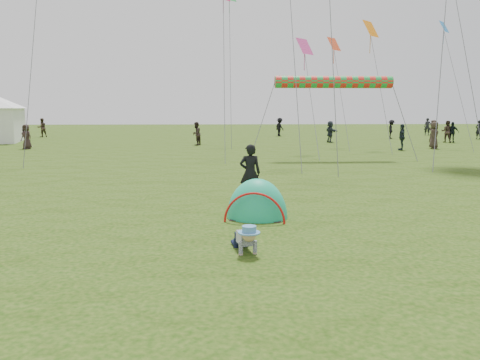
{
  "coord_description": "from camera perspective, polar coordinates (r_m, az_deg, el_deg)",
  "views": [
    {
      "loc": [
        -1.59,
        -8.81,
        2.7
      ],
      "look_at": [
        -1.1,
        2.22,
        1.0
      ],
      "focal_mm": 35.0,
      "sensor_mm": 36.0,
      "label": 1
    }
  ],
  "objects": [
    {
      "name": "crowd_person_4",
      "position": [
        34.04,
        22.58,
        5.06
      ],
      "size": [
        0.94,
        1.04,
        1.79
      ],
      "primitive_type": "imported",
      "rotation": [
        0.0,
        0.0,
        1.02
      ],
      "color": "#332820",
      "rests_on": "ground"
    },
    {
      "name": "crowd_person_7",
      "position": [
        34.54,
        -5.36,
        5.65
      ],
      "size": [
        0.93,
        1.02,
        1.69
      ],
      "primitive_type": "imported",
      "rotation": [
        0.0,
        0.0,
        4.28
      ],
      "color": "#2E2221",
      "rests_on": "ground"
    },
    {
      "name": "crowd_person_8",
      "position": [
        32.04,
        19.12,
        4.96
      ],
      "size": [
        0.74,
        1.07,
        1.69
      ],
      "primitive_type": "imported",
      "rotation": [
        0.0,
        0.0,
        4.35
      ],
      "color": "#1C272C",
      "rests_on": "ground"
    },
    {
      "name": "standing_adult",
      "position": [
        13.6,
        1.24,
        0.88
      ],
      "size": [
        0.62,
        0.41,
        1.67
      ],
      "primitive_type": "imported",
      "rotation": [
        0.0,
        0.0,
        3.12
      ],
      "color": "black",
      "rests_on": "ground"
    },
    {
      "name": "diamond_kite_5",
      "position": [
        29.5,
        7.89,
        15.84
      ],
      "size": [
        1.21,
        1.21,
        0.99
      ],
      "primitive_type": "plane",
      "rotation": [
        1.05,
        0.0,
        0.79
      ],
      "color": "#DC3D92"
    },
    {
      "name": "crowd_person_15",
      "position": [
        44.12,
        17.97,
        5.91
      ],
      "size": [
        1.0,
        1.23,
        1.66
      ],
      "primitive_type": "imported",
      "rotation": [
        0.0,
        0.0,
        1.16
      ],
      "color": "black",
      "rests_on": "ground"
    },
    {
      "name": "crowd_person_1",
      "position": [
        40.7,
        23.9,
        5.43
      ],
      "size": [
        1.05,
        0.99,
        1.72
      ],
      "primitive_type": "imported",
      "rotation": [
        0.0,
        0.0,
        2.61
      ],
      "color": "#3C2D26",
      "rests_on": "ground"
    },
    {
      "name": "diamond_kite_1",
      "position": [
        33.75,
        15.65,
        17.34
      ],
      "size": [
        1.35,
        1.35,
        1.1
      ],
      "primitive_type": "plane",
      "rotation": [
        1.05,
        0.0,
        0.79
      ],
      "color": "orange"
    },
    {
      "name": "crowd_person_6",
      "position": [
        46.1,
        27.08,
        5.49
      ],
      "size": [
        0.66,
        0.49,
        1.66
      ],
      "primitive_type": "imported",
      "rotation": [
        0.0,
        0.0,
        3.31
      ],
      "color": "black",
      "rests_on": "ground"
    },
    {
      "name": "crowd_person_13",
      "position": [
        47.93,
        -23.0,
        5.9
      ],
      "size": [
        1.08,
        1.07,
        1.76
      ],
      "primitive_type": "imported",
      "rotation": [
        0.0,
        0.0,
        3.89
      ],
      "color": "#392A22",
      "rests_on": "ground"
    },
    {
      "name": "crowd_person_2",
      "position": [
        40.7,
        24.47,
        5.32
      ],
      "size": [
        0.98,
        0.91,
        1.62
      ],
      "primitive_type": "imported",
      "rotation": [
        0.0,
        0.0,
        2.45
      ],
      "color": "black",
      "rests_on": "ground"
    },
    {
      "name": "diamond_kite_7",
      "position": [
        35.22,
        11.39,
        15.95
      ],
      "size": [
        1.16,
        1.16,
        0.95
      ],
      "primitive_type": "plane",
      "rotation": [
        1.05,
        0.0,
        0.79
      ],
      "color": "#ED4A22"
    },
    {
      "name": "popup_tent",
      "position": [
        11.71,
        2.08,
        -4.59
      ],
      "size": [
        1.73,
        1.52,
        1.96
      ],
      "primitive_type": "ellipsoid",
      "rotation": [
        0.0,
        0.0,
        -0.2
      ],
      "color": "teal",
      "rests_on": "ground"
    },
    {
      "name": "crowd_person_16",
      "position": [
        40.52,
        22.5,
        5.53
      ],
      "size": [
        0.72,
        0.95,
        1.76
      ],
      "primitive_type": "imported",
      "rotation": [
        0.0,
        0.0,
        4.51
      ],
      "color": "black",
      "rests_on": "ground"
    },
    {
      "name": "crawling_toddler",
      "position": [
        8.88,
        0.72,
        -7.01
      ],
      "size": [
        0.68,
        0.85,
        0.58
      ],
      "primitive_type": null,
      "rotation": [
        0.0,
        0.0,
        0.22
      ],
      "color": "black",
      "rests_on": "ground"
    },
    {
      "name": "crowd_person_3",
      "position": [
        45.86,
        4.86,
        6.46
      ],
      "size": [
        1.09,
        1.31,
        1.76
      ],
      "primitive_type": "imported",
      "rotation": [
        0.0,
        0.0,
        2.03
      ],
      "color": "black",
      "rests_on": "ground"
    },
    {
      "name": "crowd_person_5",
      "position": [
        37.98,
        10.94,
        5.81
      ],
      "size": [
        0.9,
        1.65,
        1.7
      ],
      "primitive_type": "imported",
      "rotation": [
        0.0,
        0.0,
        1.84
      ],
      "color": "#242B36",
      "rests_on": "ground"
    },
    {
      "name": "rainbow_tube_kite",
      "position": [
        25.57,
        11.34,
        11.63
      ],
      "size": [
        6.19,
        0.64,
        0.64
      ],
      "primitive_type": "cylinder",
      "rotation": [
        0.0,
        1.57,
        0.0
      ],
      "color": "red"
    },
    {
      "name": "diamond_kite_4",
      "position": [
        36.86,
        23.63,
        16.75
      ],
      "size": [
        0.98,
        0.98,
        0.8
      ],
      "primitive_type": "plane",
      "rotation": [
        1.05,
        0.0,
        0.79
      ],
      "color": "#2B7DCA"
    },
    {
      "name": "crowd_person_0",
      "position": [
        50.68,
        21.88,
        6.06
      ],
      "size": [
        0.74,
        0.62,
        1.72
      ],
      "primitive_type": "imported",
      "rotation": [
        0.0,
        0.0,
        5.89
      ],
      "color": "black",
      "rests_on": "ground"
    },
    {
      "name": "ground",
      "position": [
        9.36,
        7.43,
        -8.1
      ],
      "size": [
        140.0,
        140.0,
        0.0
      ],
      "primitive_type": "plane",
      "color": "#123706"
    },
    {
      "name": "crowd_person_10",
      "position": [
        34.24,
        -24.6,
        4.82
      ],
      "size": [
        0.94,
        0.78,
        1.64
      ],
      "primitive_type": "imported",
      "rotation": [
        0.0,
        0.0,
        5.9
      ],
      "color": "#2E201E",
      "rests_on": "ground"
    }
  ]
}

